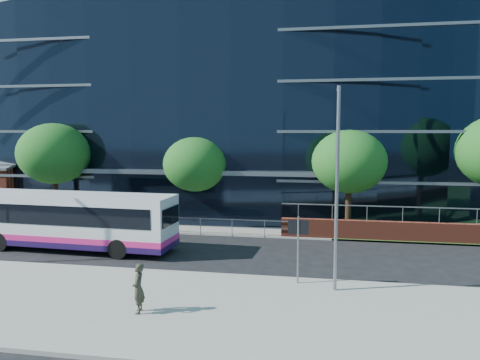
% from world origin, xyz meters
% --- Properties ---
extents(ground, '(200.00, 200.00, 0.00)m').
position_xyz_m(ground, '(0.00, 0.00, 0.00)').
color(ground, black).
rests_on(ground, ground).
extents(pavement_near, '(80.00, 8.00, 0.15)m').
position_xyz_m(pavement_near, '(0.00, -5.00, 0.07)').
color(pavement_near, gray).
rests_on(pavement_near, ground).
extents(kerb, '(80.00, 0.25, 0.16)m').
position_xyz_m(kerb, '(0.00, -1.00, 0.08)').
color(kerb, gray).
rests_on(kerb, ground).
extents(yellow_line_outer, '(80.00, 0.08, 0.01)m').
position_xyz_m(yellow_line_outer, '(0.00, -0.80, 0.01)').
color(yellow_line_outer, gold).
rests_on(yellow_line_outer, ground).
extents(yellow_line_inner, '(80.00, 0.08, 0.01)m').
position_xyz_m(yellow_line_inner, '(0.00, -0.65, 0.01)').
color(yellow_line_inner, gold).
rests_on(yellow_line_inner, ground).
extents(far_forecourt, '(50.00, 8.00, 0.10)m').
position_xyz_m(far_forecourt, '(-6.00, 11.00, 0.05)').
color(far_forecourt, gray).
rests_on(far_forecourt, ground).
extents(glass_office, '(44.00, 23.10, 16.00)m').
position_xyz_m(glass_office, '(-4.00, 20.85, 8.00)').
color(glass_office, black).
rests_on(glass_office, ground).
extents(guard_railings, '(24.00, 0.05, 1.10)m').
position_xyz_m(guard_railings, '(-8.00, 7.00, 0.82)').
color(guard_railings, slate).
rests_on(guard_railings, ground).
extents(street_sign, '(0.85, 0.09, 2.80)m').
position_xyz_m(street_sign, '(4.50, -1.59, 2.15)').
color(street_sign, slate).
rests_on(street_sign, pavement_near).
extents(tree_far_a, '(4.95, 4.95, 6.98)m').
position_xyz_m(tree_far_a, '(-13.00, 9.00, 4.86)').
color(tree_far_a, black).
rests_on(tree_far_a, ground).
extents(tree_far_b, '(4.29, 4.29, 6.05)m').
position_xyz_m(tree_far_b, '(-3.00, 9.50, 4.21)').
color(tree_far_b, black).
rests_on(tree_far_b, ground).
extents(tree_far_c, '(4.62, 4.62, 6.51)m').
position_xyz_m(tree_far_c, '(7.00, 9.00, 4.54)').
color(tree_far_c, black).
rests_on(tree_far_c, ground).
extents(streetlight_east, '(0.15, 0.77, 8.00)m').
position_xyz_m(streetlight_east, '(6.00, -2.17, 4.44)').
color(streetlight_east, slate).
rests_on(streetlight_east, pavement_near).
extents(city_bus, '(11.44, 3.15, 3.06)m').
position_xyz_m(city_bus, '(-7.76, 2.29, 1.63)').
color(city_bus, silver).
rests_on(city_bus, ground).
extents(pedestrian_b, '(0.55, 0.71, 1.74)m').
position_xyz_m(pedestrian_b, '(-0.75, -5.80, 1.02)').
color(pedestrian_b, '#333123').
rests_on(pedestrian_b, pavement_near).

